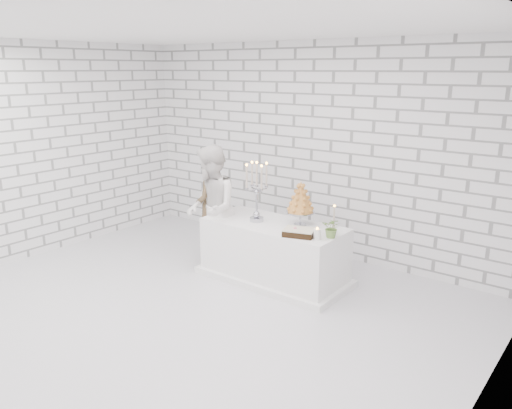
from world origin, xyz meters
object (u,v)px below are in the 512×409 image
object	(u,v)px
bride	(211,209)
candelabra	(257,192)
cake_table	(274,252)
croquembouche	(301,203)
groom	(210,208)

from	to	relation	value
bride	candelabra	xyz separation A→B (m)	(0.62, 0.17, 0.30)
cake_table	bride	bearing A→B (deg)	-165.42
cake_table	croquembouche	size ratio (longest dim) A/B	3.27
bride	croquembouche	xyz separation A→B (m)	(1.14, 0.37, 0.19)
cake_table	groom	world-z (taller)	groom
groom	candelabra	distance (m)	0.92
groom	bride	world-z (taller)	bride
groom	candelabra	size ratio (longest dim) A/B	1.99
cake_table	bride	distance (m)	1.00
cake_table	groom	size ratio (longest dim) A/B	1.18
cake_table	candelabra	bearing A→B (deg)	-166.66
bride	candelabra	world-z (taller)	bride
bride	croquembouche	distance (m)	1.22
groom	bride	distance (m)	0.30
candelabra	cake_table	bearing A→B (deg)	13.34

